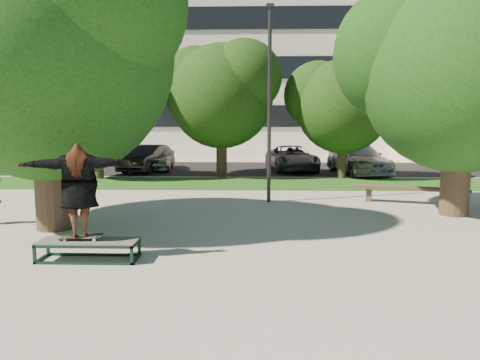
{
  "coord_description": "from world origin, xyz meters",
  "views": [
    {
      "loc": [
        0.55,
        -9.77,
        2.51
      ],
      "look_at": [
        0.22,
        0.6,
        1.24
      ],
      "focal_mm": 35.0,
      "sensor_mm": 36.0,
      "label": 1
    }
  ],
  "objects_px": {
    "bench": "(411,190)",
    "car_dark": "(147,158)",
    "grind_box": "(88,250)",
    "car_silver_a": "(157,157)",
    "tree_left": "(44,39)",
    "lamppost": "(269,102)",
    "car_silver_b": "(358,159)",
    "tree_right": "(457,63)",
    "car_grey": "(292,158)"
  },
  "relations": [
    {
      "from": "grind_box",
      "to": "bench",
      "type": "xyz_separation_m",
      "value": [
        7.92,
        6.33,
        0.25
      ]
    },
    {
      "from": "lamppost",
      "to": "car_grey",
      "type": "height_order",
      "value": "lamppost"
    },
    {
      "from": "tree_left",
      "to": "car_silver_a",
      "type": "distance_m",
      "value": 14.44
    },
    {
      "from": "tree_right",
      "to": "car_dark",
      "type": "height_order",
      "value": "tree_right"
    },
    {
      "from": "car_silver_a",
      "to": "tree_right",
      "type": "bearing_deg",
      "value": -53.61
    },
    {
      "from": "tree_left",
      "to": "grind_box",
      "type": "xyz_separation_m",
      "value": [
        1.79,
        -2.61,
        -4.23
      ]
    },
    {
      "from": "bench",
      "to": "car_grey",
      "type": "height_order",
      "value": "car_grey"
    },
    {
      "from": "grind_box",
      "to": "car_silver_a",
      "type": "xyz_separation_m",
      "value": [
        -2.19,
        16.55,
        0.51
      ]
    },
    {
      "from": "grind_box",
      "to": "car_grey",
      "type": "relative_size",
      "value": 0.38
    },
    {
      "from": "grind_box",
      "to": "car_silver_a",
      "type": "relative_size",
      "value": 0.44
    },
    {
      "from": "grind_box",
      "to": "car_silver_a",
      "type": "bearing_deg",
      "value": 97.52
    },
    {
      "from": "tree_left",
      "to": "lamppost",
      "type": "distance_m",
      "value": 6.7
    },
    {
      "from": "car_silver_b",
      "to": "car_grey",
      "type": "bearing_deg",
      "value": 147.36
    },
    {
      "from": "bench",
      "to": "car_dark",
      "type": "relative_size",
      "value": 0.81
    },
    {
      "from": "grind_box",
      "to": "car_dark",
      "type": "height_order",
      "value": "car_dark"
    },
    {
      "from": "grind_box",
      "to": "car_dark",
      "type": "relative_size",
      "value": 0.43
    },
    {
      "from": "tree_left",
      "to": "car_dark",
      "type": "bearing_deg",
      "value": 93.12
    },
    {
      "from": "lamppost",
      "to": "car_silver_a",
      "type": "height_order",
      "value": "lamppost"
    },
    {
      "from": "tree_left",
      "to": "tree_right",
      "type": "bearing_deg",
      "value": 11.03
    },
    {
      "from": "grind_box",
      "to": "bench",
      "type": "distance_m",
      "value": 10.14
    },
    {
      "from": "bench",
      "to": "car_dark",
      "type": "xyz_separation_m",
      "value": [
        -10.42,
        9.25,
        0.25
      ]
    },
    {
      "from": "tree_right",
      "to": "grind_box",
      "type": "height_order",
      "value": "tree_right"
    },
    {
      "from": "lamppost",
      "to": "bench",
      "type": "relative_size",
      "value": 1.8
    },
    {
      "from": "car_grey",
      "to": "car_silver_b",
      "type": "xyz_separation_m",
      "value": [
        3.17,
        -1.37,
        0.07
      ]
    },
    {
      "from": "tree_left",
      "to": "lamppost",
      "type": "height_order",
      "value": "tree_left"
    },
    {
      "from": "bench",
      "to": "lamppost",
      "type": "bearing_deg",
      "value": -165.54
    },
    {
      "from": "lamppost",
      "to": "car_dark",
      "type": "xyz_separation_m",
      "value": [
        -6.0,
        9.06,
        -2.46
      ]
    },
    {
      "from": "tree_left",
      "to": "car_silver_b",
      "type": "relative_size",
      "value": 1.42
    },
    {
      "from": "lamppost",
      "to": "car_dark",
      "type": "relative_size",
      "value": 1.46
    },
    {
      "from": "bench",
      "to": "car_dark",
      "type": "height_order",
      "value": "car_dark"
    },
    {
      "from": "grind_box",
      "to": "car_silver_a",
      "type": "height_order",
      "value": "car_silver_a"
    },
    {
      "from": "car_silver_a",
      "to": "bench",
      "type": "bearing_deg",
      "value": -50.52
    },
    {
      "from": "tree_right",
      "to": "car_dark",
      "type": "relative_size",
      "value": 1.56
    },
    {
      "from": "lamppost",
      "to": "car_dark",
      "type": "bearing_deg",
      "value": 123.5
    },
    {
      "from": "car_silver_a",
      "to": "car_dark",
      "type": "distance_m",
      "value": 1.02
    },
    {
      "from": "bench",
      "to": "car_silver_a",
      "type": "distance_m",
      "value": 14.37
    },
    {
      "from": "car_silver_a",
      "to": "car_dark",
      "type": "bearing_deg",
      "value": -113.14
    },
    {
      "from": "car_silver_a",
      "to": "car_grey",
      "type": "height_order",
      "value": "car_silver_a"
    },
    {
      "from": "tree_right",
      "to": "car_grey",
      "type": "relative_size",
      "value": 1.37
    },
    {
      "from": "car_dark",
      "to": "car_grey",
      "type": "bearing_deg",
      "value": 17.35
    },
    {
      "from": "bench",
      "to": "car_silver_a",
      "type": "bearing_deg",
      "value": 151.49
    },
    {
      "from": "car_silver_b",
      "to": "tree_right",
      "type": "bearing_deg",
      "value": -97.99
    },
    {
      "from": "tree_right",
      "to": "lamppost",
      "type": "distance_m",
      "value": 5.36
    },
    {
      "from": "grind_box",
      "to": "car_grey",
      "type": "bearing_deg",
      "value": 73.03
    },
    {
      "from": "car_grey",
      "to": "car_silver_b",
      "type": "relative_size",
      "value": 0.95
    },
    {
      "from": "bench",
      "to": "car_silver_b",
      "type": "height_order",
      "value": "car_silver_b"
    },
    {
      "from": "lamppost",
      "to": "car_silver_b",
      "type": "height_order",
      "value": "lamppost"
    },
    {
      "from": "car_grey",
      "to": "lamppost",
      "type": "bearing_deg",
      "value": -106.54
    },
    {
      "from": "grind_box",
      "to": "car_silver_b",
      "type": "height_order",
      "value": "car_silver_b"
    },
    {
      "from": "tree_left",
      "to": "car_silver_a",
      "type": "bearing_deg",
      "value": 91.61
    }
  ]
}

